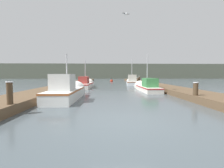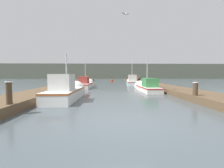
{
  "view_description": "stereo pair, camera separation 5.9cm",
  "coord_description": "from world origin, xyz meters",
  "px_view_note": "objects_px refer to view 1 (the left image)",
  "views": [
    {
      "loc": [
        -0.61,
        -4.84,
        1.57
      ],
      "look_at": [
        -0.06,
        11.34,
        0.55
      ],
      "focal_mm": 24.0,
      "sensor_mm": 36.0,
      "label": 1
    },
    {
      "loc": [
        -0.55,
        -4.84,
        1.57
      ],
      "look_at": [
        -0.06,
        11.34,
        0.55
      ],
      "focal_mm": 24.0,
      "sensor_mm": 36.0,
      "label": 2
    }
  ],
  "objects_px": {
    "seagull_lead": "(126,14)",
    "fishing_boat_2": "(86,84)",
    "channel_buoy": "(112,81)",
    "mooring_piling_2": "(196,92)",
    "fishing_boat_0": "(68,91)",
    "mooring_piling_1": "(138,81)",
    "mooring_piling_0": "(10,98)",
    "fishing_boat_1": "(146,87)",
    "mooring_piling_3": "(139,81)",
    "fishing_boat_3": "(132,82)"
  },
  "relations": [
    {
      "from": "mooring_piling_1",
      "to": "channel_buoy",
      "type": "distance_m",
      "value": 9.91
    },
    {
      "from": "fishing_boat_0",
      "to": "channel_buoy",
      "type": "relative_size",
      "value": 4.68
    },
    {
      "from": "fishing_boat_2",
      "to": "mooring_piling_2",
      "type": "distance_m",
      "value": 12.81
    },
    {
      "from": "fishing_boat_2",
      "to": "seagull_lead",
      "type": "xyz_separation_m",
      "value": [
        3.89,
        -8.19,
        5.23
      ]
    },
    {
      "from": "fishing_boat_3",
      "to": "mooring_piling_0",
      "type": "bearing_deg",
      "value": -107.92
    },
    {
      "from": "mooring_piling_1",
      "to": "mooring_piling_3",
      "type": "bearing_deg",
      "value": -93.9
    },
    {
      "from": "fishing_boat_0",
      "to": "mooring_piling_1",
      "type": "bearing_deg",
      "value": 63.32
    },
    {
      "from": "fishing_boat_3",
      "to": "mooring_piling_3",
      "type": "bearing_deg",
      "value": -39.26
    },
    {
      "from": "seagull_lead",
      "to": "channel_buoy",
      "type": "bearing_deg",
      "value": 62.8
    },
    {
      "from": "seagull_lead",
      "to": "fishing_boat_2",
      "type": "bearing_deg",
      "value": 87.56
    },
    {
      "from": "fishing_boat_1",
      "to": "mooring_piling_0",
      "type": "xyz_separation_m",
      "value": [
        -7.64,
        -8.57,
        0.28
      ]
    },
    {
      "from": "mooring_piling_0",
      "to": "mooring_piling_1",
      "type": "relative_size",
      "value": 1.22
    },
    {
      "from": "fishing_boat_1",
      "to": "mooring_piling_3",
      "type": "xyz_separation_m",
      "value": [
        1.07,
        7.94,
        0.28
      ]
    },
    {
      "from": "mooring_piling_0",
      "to": "seagull_lead",
      "type": "distance_m",
      "value": 8.35
    },
    {
      "from": "fishing_boat_0",
      "to": "seagull_lead",
      "type": "relative_size",
      "value": 9.57
    },
    {
      "from": "channel_buoy",
      "to": "mooring_piling_3",
      "type": "bearing_deg",
      "value": -70.34
    },
    {
      "from": "mooring_piling_1",
      "to": "mooring_piling_2",
      "type": "height_order",
      "value": "mooring_piling_2"
    },
    {
      "from": "mooring_piling_3",
      "to": "fishing_boat_0",
      "type": "bearing_deg",
      "value": -120.44
    },
    {
      "from": "fishing_boat_1",
      "to": "fishing_boat_2",
      "type": "xyz_separation_m",
      "value": [
        -6.45,
        4.0,
        0.03
      ]
    },
    {
      "from": "fishing_boat_2",
      "to": "channel_buoy",
      "type": "relative_size",
      "value": 5.58
    },
    {
      "from": "fishing_boat_1",
      "to": "mooring_piling_0",
      "type": "height_order",
      "value": "fishing_boat_1"
    },
    {
      "from": "fishing_boat_2",
      "to": "channel_buoy",
      "type": "xyz_separation_m",
      "value": [
        3.64,
        14.79,
        -0.24
      ]
    },
    {
      "from": "fishing_boat_2",
      "to": "fishing_boat_3",
      "type": "bearing_deg",
      "value": 38.13
    },
    {
      "from": "mooring_piling_2",
      "to": "seagull_lead",
      "type": "relative_size",
      "value": 2.12
    },
    {
      "from": "fishing_boat_2",
      "to": "seagull_lead",
      "type": "height_order",
      "value": "seagull_lead"
    },
    {
      "from": "fishing_boat_0",
      "to": "mooring_piling_0",
      "type": "relative_size",
      "value": 3.95
    },
    {
      "from": "fishing_boat_2",
      "to": "fishing_boat_1",
      "type": "bearing_deg",
      "value": -30.89
    },
    {
      "from": "mooring_piling_1",
      "to": "mooring_piling_2",
      "type": "distance_m",
      "value": 16.07
    },
    {
      "from": "fishing_boat_1",
      "to": "fishing_boat_3",
      "type": "bearing_deg",
      "value": 88.73
    },
    {
      "from": "mooring_piling_2",
      "to": "fishing_boat_0",
      "type": "bearing_deg",
      "value": 168.02
    },
    {
      "from": "mooring_piling_2",
      "to": "mooring_piling_3",
      "type": "height_order",
      "value": "mooring_piling_3"
    },
    {
      "from": "fishing_boat_1",
      "to": "channel_buoy",
      "type": "relative_size",
      "value": 4.95
    },
    {
      "from": "mooring_piling_3",
      "to": "seagull_lead",
      "type": "height_order",
      "value": "seagull_lead"
    },
    {
      "from": "mooring_piling_1",
      "to": "mooring_piling_0",
      "type": "bearing_deg",
      "value": -115.75
    },
    {
      "from": "fishing_boat_2",
      "to": "channel_buoy",
      "type": "bearing_deg",
      "value": 77.12
    },
    {
      "from": "fishing_boat_1",
      "to": "mooring_piling_2",
      "type": "bearing_deg",
      "value": -80.9
    },
    {
      "from": "fishing_boat_3",
      "to": "mooring_piling_1",
      "type": "bearing_deg",
      "value": 40.79
    },
    {
      "from": "mooring_piling_1",
      "to": "seagull_lead",
      "type": "distance_m",
      "value": 15.29
    },
    {
      "from": "fishing_boat_3",
      "to": "seagull_lead",
      "type": "relative_size",
      "value": 10.9
    },
    {
      "from": "fishing_boat_3",
      "to": "mooring_piling_3",
      "type": "distance_m",
      "value": 1.43
    },
    {
      "from": "mooring_piling_2",
      "to": "seagull_lead",
      "type": "xyz_separation_m",
      "value": [
        -3.67,
        2.14,
        5.06
      ]
    },
    {
      "from": "fishing_boat_2",
      "to": "mooring_piling_0",
      "type": "relative_size",
      "value": 4.71
    },
    {
      "from": "fishing_boat_0",
      "to": "fishing_boat_3",
      "type": "relative_size",
      "value": 0.88
    },
    {
      "from": "fishing_boat_3",
      "to": "mooring_piling_1",
      "type": "height_order",
      "value": "fishing_boat_3"
    },
    {
      "from": "fishing_boat_2",
      "to": "mooring_piling_3",
      "type": "relative_size",
      "value": 4.67
    },
    {
      "from": "mooring_piling_3",
      "to": "fishing_boat_2",
      "type": "bearing_deg",
      "value": -152.34
    },
    {
      "from": "mooring_piling_1",
      "to": "mooring_piling_3",
      "type": "xyz_separation_m",
      "value": [
        -0.12,
        -1.79,
        0.12
      ]
    },
    {
      "from": "fishing_boat_0",
      "to": "fishing_boat_1",
      "type": "bearing_deg",
      "value": 37.57
    },
    {
      "from": "fishing_boat_0",
      "to": "fishing_boat_1",
      "type": "relative_size",
      "value": 0.95
    },
    {
      "from": "fishing_boat_0",
      "to": "fishing_boat_1",
      "type": "distance_m",
      "value": 7.96
    }
  ]
}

